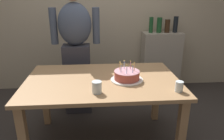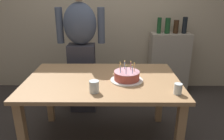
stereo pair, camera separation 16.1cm
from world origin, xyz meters
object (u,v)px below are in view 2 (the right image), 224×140
Objects in this scene: water_glass_near at (178,89)px; person_man_bearded at (81,48)px; water_glass_far at (94,87)px; birthday_cake at (127,76)px.

person_man_bearded is at bearing 132.52° from water_glass_near.
water_glass_near is at bearing -2.14° from water_glass_far.
water_glass_near is 1.42m from person_man_bearded.
water_glass_far is (-0.70, 0.03, 0.01)m from water_glass_near.
birthday_cake reaches higher than water_glass_near.
person_man_bearded is (-0.54, 0.76, 0.09)m from birthday_cake.
water_glass_far is 0.06× the size of person_man_bearded.
water_glass_far reaches higher than water_glass_near.
water_glass_near is 0.06× the size of person_man_bearded.
water_glass_near is at bearing 132.52° from person_man_bearded.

